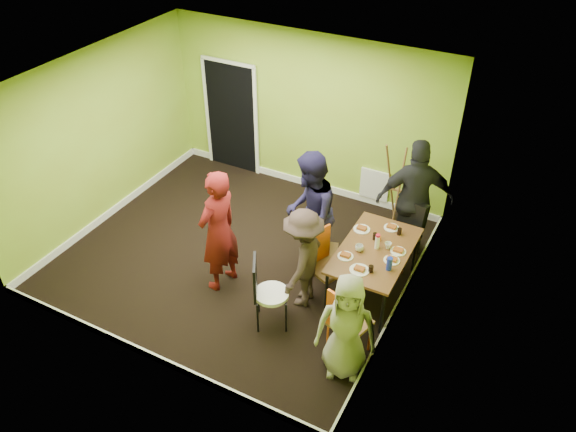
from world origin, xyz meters
name	(u,v)px	position (x,y,z in m)	size (l,w,h in m)	color
ground	(241,255)	(0.00, 0.00, 0.00)	(5.00, 5.00, 0.00)	black
room_walls	(238,200)	(-0.02, 0.04, 0.99)	(5.04, 4.54, 2.82)	#8CA42A
dining_table	(375,252)	(2.04, 0.18, 0.70)	(0.90, 1.50, 0.75)	black
chair_left_far	(320,245)	(1.21, 0.23, 0.49)	(0.44, 0.44, 0.87)	#D95714
chair_left_near	(324,260)	(1.44, -0.16, 0.58)	(0.56, 0.56, 1.03)	#D95714
chair_back_end	(411,220)	(2.24, 1.11, 0.70)	(0.51, 0.56, 0.99)	#D95714
chair_front_end	(346,321)	(2.15, -1.06, 0.59)	(0.54, 0.54, 1.05)	#D95714
chair_bentwood	(266,289)	(1.02, -1.02, 0.58)	(0.55, 0.55, 1.04)	black
easel	(401,190)	(1.88, 1.75, 0.75)	(0.61, 0.57, 1.52)	brown
plate_near_left	(362,229)	(1.72, 0.51, 0.76)	(0.24, 0.24, 0.01)	white
plate_near_right	(345,256)	(1.74, -0.15, 0.76)	(0.21, 0.21, 0.01)	white
plate_far_back	(391,228)	(2.08, 0.73, 0.76)	(0.22, 0.22, 0.01)	white
plate_far_front	(359,270)	(2.01, -0.32, 0.76)	(0.26, 0.26, 0.01)	white
plate_wall_back	(398,251)	(2.33, 0.28, 0.76)	(0.21, 0.21, 0.01)	white
plate_wall_front	(392,260)	(2.31, 0.06, 0.76)	(0.22, 0.22, 0.01)	white
thermos	(377,242)	(2.05, 0.22, 0.85)	(0.06, 0.06, 0.20)	white
blue_bottle	(389,264)	(2.33, -0.12, 0.85)	(0.07, 0.07, 0.19)	#172BB1
orange_bottle	(380,239)	(2.03, 0.39, 0.79)	(0.03, 0.03, 0.07)	#D95714
glass_mid	(375,236)	(1.96, 0.38, 0.80)	(0.06, 0.06, 0.10)	black
glass_back	(399,231)	(2.22, 0.65, 0.80)	(0.06, 0.06, 0.10)	black
glass_front	(371,269)	(2.15, -0.27, 0.80)	(0.07, 0.07, 0.09)	black
cup_a	(359,248)	(1.86, 0.06, 0.79)	(0.11, 0.11, 0.09)	white
cup_b	(388,245)	(2.18, 0.28, 0.79)	(0.09, 0.09, 0.09)	white
person_standing	(218,231)	(0.09, -0.65, 0.92)	(0.67, 0.44, 1.85)	#5C100F
person_left_far	(310,214)	(1.02, 0.25, 0.95)	(0.92, 0.72, 1.89)	#191535
person_left_near	(303,259)	(1.27, -0.44, 0.75)	(0.96, 0.55, 1.49)	#322521
person_back_end	(415,199)	(2.22, 1.29, 0.95)	(1.11, 0.46, 1.90)	black
person_front_end	(346,327)	(2.23, -1.27, 0.73)	(0.71, 0.46, 1.46)	#9B9A88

